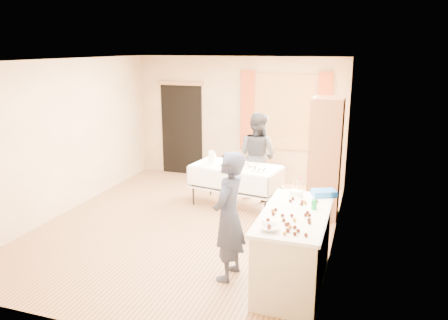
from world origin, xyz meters
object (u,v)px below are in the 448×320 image
(cabinet, at_px, (325,159))
(girl, at_px, (229,216))
(party_table, at_px, (236,182))
(counter, at_px, (294,248))
(chair, at_px, (253,175))
(woman, at_px, (257,155))

(cabinet, distance_m, girl, 2.60)
(party_table, height_order, girl, girl)
(cabinet, bearing_deg, counter, -92.47)
(cabinet, height_order, chair, cabinet)
(chair, bearing_deg, girl, -61.48)
(cabinet, bearing_deg, chair, 143.93)
(cabinet, height_order, woman, cabinet)
(party_table, bearing_deg, counter, -49.14)
(counter, bearing_deg, party_table, 121.84)
(chair, relative_size, woman, 0.57)
(chair, height_order, woman, woman)
(counter, distance_m, girl, 0.87)
(party_table, height_order, woman, woman)
(counter, height_order, chair, chair)
(party_table, xyz_separation_m, woman, (0.23, 0.62, 0.37))
(girl, bearing_deg, chair, -165.60)
(party_table, relative_size, chair, 1.80)
(counter, relative_size, woman, 0.99)
(chair, bearing_deg, party_table, -73.09)
(cabinet, distance_m, woman, 1.45)
(counter, bearing_deg, woman, 112.32)
(counter, height_order, girl, girl)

